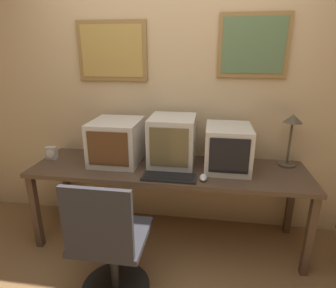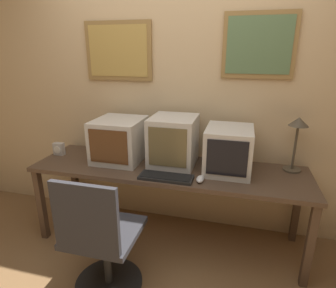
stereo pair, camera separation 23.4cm
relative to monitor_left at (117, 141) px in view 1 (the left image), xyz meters
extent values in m
cube|color=#D1B284|center=(0.47, 0.32, 0.39)|extent=(8.00, 0.05, 2.60)
cube|color=olive|center=(-0.09, 0.28, 0.76)|extent=(0.64, 0.02, 0.52)
cube|color=#B79347|center=(-0.09, 0.27, 0.76)|extent=(0.57, 0.01, 0.45)
cube|color=olive|center=(1.14, 0.28, 0.80)|extent=(0.58, 0.02, 0.52)
cube|color=#56754C|center=(1.14, 0.27, 0.80)|extent=(0.51, 0.01, 0.45)
cube|color=#4C3828|center=(0.47, -0.07, -0.21)|extent=(2.34, 0.64, 0.04)
cube|color=#4C3828|center=(-0.65, -0.34, -0.57)|extent=(0.06, 0.06, 0.69)
cube|color=#4C3828|center=(1.59, -0.34, -0.57)|extent=(0.06, 0.06, 0.69)
cube|color=#4C3828|center=(-0.65, 0.20, -0.57)|extent=(0.06, 0.06, 0.69)
cube|color=#4C3828|center=(1.59, 0.20, -0.57)|extent=(0.06, 0.06, 0.69)
cube|color=beige|center=(0.00, 0.00, 0.00)|extent=(0.42, 0.45, 0.38)
cube|color=#563319|center=(0.00, -0.23, 0.01)|extent=(0.34, 0.01, 0.29)
cube|color=beige|center=(0.49, 0.03, 0.02)|extent=(0.38, 0.41, 0.42)
cube|color=brown|center=(0.49, -0.18, 0.03)|extent=(0.31, 0.01, 0.32)
cube|color=beige|center=(0.97, 0.00, -0.01)|extent=(0.37, 0.44, 0.37)
cube|color=black|center=(0.97, -0.23, 0.00)|extent=(0.30, 0.01, 0.28)
cube|color=black|center=(0.51, -0.29, -0.18)|extent=(0.42, 0.16, 0.02)
cube|color=black|center=(0.51, -0.29, -0.16)|extent=(0.39, 0.13, 0.00)
ellipsoid|color=silver|center=(0.78, -0.27, -0.17)|extent=(0.06, 0.11, 0.04)
cube|color=#B7B2AD|center=(-0.62, -0.04, -0.13)|extent=(0.10, 0.05, 0.12)
cylinder|color=white|center=(-0.62, -0.07, -0.13)|extent=(0.07, 0.00, 0.07)
cylinder|color=#4C4233|center=(1.49, 0.13, -0.18)|extent=(0.14, 0.14, 0.02)
cylinder|color=#4C4233|center=(1.49, 0.13, 0.02)|extent=(0.02, 0.02, 0.38)
cone|color=#4C4233|center=(1.49, 0.13, 0.23)|extent=(0.15, 0.15, 0.07)
cylinder|color=black|center=(0.18, -0.71, -0.90)|extent=(0.50, 0.50, 0.03)
cylinder|color=#282828|center=(0.18, -0.71, -0.68)|extent=(0.06, 0.06, 0.42)
cube|color=#2D2D33|center=(0.18, -0.71, -0.45)|extent=(0.48, 0.48, 0.04)
cube|color=#2D2D33|center=(0.18, -0.93, -0.20)|extent=(0.44, 0.04, 0.46)
camera|label=1|loc=(0.81, -2.27, 0.77)|focal=30.00mm
camera|label=2|loc=(1.04, -2.22, 0.77)|focal=30.00mm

